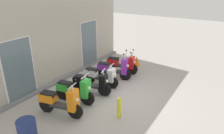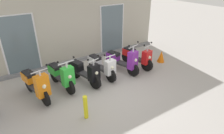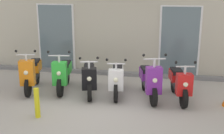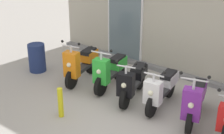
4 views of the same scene
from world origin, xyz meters
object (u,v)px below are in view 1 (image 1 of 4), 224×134
at_px(scooter_white, 101,76).
at_px(traffic_cone, 137,61).
at_px(scooter_purple, 114,69).
at_px(scooter_red, 122,64).
at_px(scooter_green, 75,90).
at_px(scooter_orange, 61,101).
at_px(curb_bollard, 119,108).
at_px(trash_bin, 28,134).
at_px(scooter_black, 91,83).

height_order(scooter_white, traffic_cone, scooter_white).
bearing_deg(scooter_purple, scooter_red, 3.83).
bearing_deg(scooter_red, scooter_green, 178.16).
xyz_separation_m(scooter_orange, scooter_red, (4.07, 0.07, -0.07)).
relative_size(scooter_purple, traffic_cone, 3.07).
xyz_separation_m(scooter_white, traffic_cone, (2.88, -0.28, -0.21)).
height_order(curb_bollard, trash_bin, trash_bin).
relative_size(scooter_orange, trash_bin, 1.95).
bearing_deg(scooter_orange, scooter_red, 0.96).
xyz_separation_m(scooter_orange, scooter_purple, (3.31, 0.02, -0.03)).
xyz_separation_m(scooter_green, scooter_black, (0.80, -0.13, -0.03)).
bearing_deg(curb_bollard, scooter_red, 28.19).
height_order(scooter_orange, scooter_green, scooter_orange).
xyz_separation_m(scooter_red, curb_bollard, (-3.18, -1.71, -0.11)).
xyz_separation_m(scooter_white, curb_bollard, (-1.53, -1.77, -0.12)).
height_order(scooter_black, scooter_red, scooter_black).
bearing_deg(scooter_red, scooter_purple, -176.17).
distance_m(scooter_white, scooter_red, 1.66).
bearing_deg(trash_bin, curb_bollard, -30.08).
height_order(scooter_green, traffic_cone, scooter_green).
bearing_deg(scooter_green, scooter_black, -8.99).
bearing_deg(curb_bollard, scooter_white, 49.20).
bearing_deg(scooter_green, trash_bin, -169.50).
relative_size(scooter_black, curb_bollard, 2.25).
height_order(scooter_orange, scooter_black, scooter_orange).
xyz_separation_m(scooter_red, traffic_cone, (1.22, -0.21, -0.20)).
height_order(scooter_green, curb_bollard, scooter_green).
height_order(scooter_purple, trash_bin, scooter_purple).
relative_size(scooter_black, traffic_cone, 3.03).
bearing_deg(scooter_black, scooter_orange, -178.45).
distance_m(scooter_white, curb_bollard, 2.34).
xyz_separation_m(curb_bollard, trash_bin, (-2.37, 1.37, 0.06)).
xyz_separation_m(scooter_orange, scooter_white, (2.42, 0.13, -0.06)).
relative_size(scooter_purple, scooter_red, 1.01).
height_order(scooter_black, scooter_white, scooter_black).
relative_size(scooter_red, curb_bollard, 2.26).
relative_size(scooter_green, traffic_cone, 3.02).
bearing_deg(scooter_orange, scooter_white, 3.12).
xyz_separation_m(scooter_purple, scooter_red, (0.77, 0.05, -0.03)).
bearing_deg(scooter_red, scooter_white, 177.80).
bearing_deg(traffic_cone, curb_bollard, -161.28).
bearing_deg(traffic_cone, scooter_white, 174.52).
bearing_deg(curb_bollard, scooter_purple, 34.40).
bearing_deg(scooter_purple, curb_bollard, -145.60).
bearing_deg(scooter_white, curb_bollard, -130.80).
distance_m(scooter_black, scooter_purple, 1.64).
bearing_deg(scooter_black, scooter_purple, -0.99).
relative_size(scooter_orange, scooter_red, 1.01).
height_order(scooter_purple, scooter_red, scooter_purple).
distance_m(scooter_orange, traffic_cone, 5.31).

